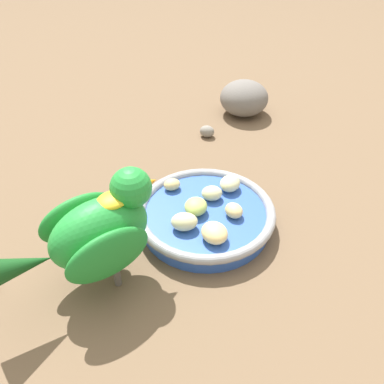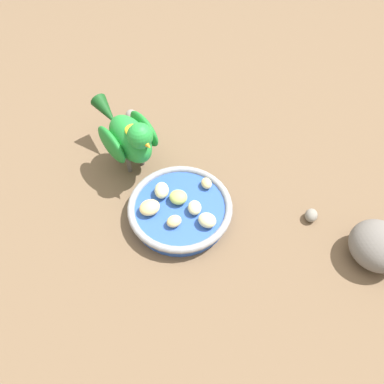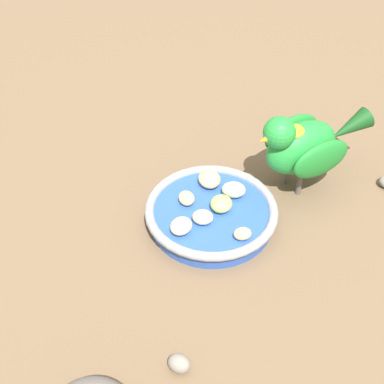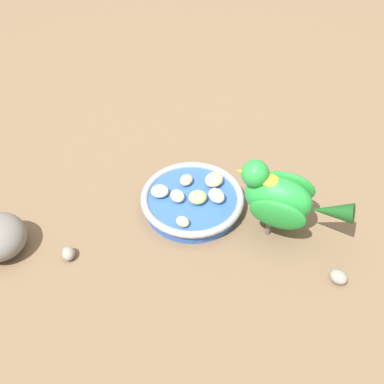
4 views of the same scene
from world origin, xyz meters
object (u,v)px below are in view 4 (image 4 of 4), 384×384
object	(u,v)px
apple_piece_1	(177,196)
apple_piece_2	(186,180)
parrot	(281,197)
pebble_0	(339,277)
apple_piece_0	(196,196)
pebble_1	(68,254)
feeding_bowl	(191,201)
apple_piece_6	(217,196)
apple_piece_3	(214,180)
apple_piece_4	(160,191)
apple_piece_5	(183,222)

from	to	relation	value
apple_piece_1	apple_piece_2	world-z (taller)	apple_piece_1
parrot	pebble_0	bearing A→B (deg)	150.77
apple_piece_0	pebble_1	size ratio (longest dim) A/B	1.22
apple_piece_1	parrot	size ratio (longest dim) A/B	0.15
feeding_bowl	apple_piece_0	xyz separation A→B (m)	(-0.01, -0.00, 0.02)
apple_piece_2	pebble_0	size ratio (longest dim) A/B	0.88
apple_piece_6	pebble_1	xyz separation A→B (m)	(0.10, 0.26, -0.03)
apple_piece_1	apple_piece_2	distance (m)	0.05
apple_piece_0	parrot	bearing A→B (deg)	-153.78
apple_piece_3	feeding_bowl	bearing A→B (deg)	87.01
apple_piece_0	apple_piece_3	distance (m)	0.05
apple_piece_4	apple_piece_6	bearing A→B (deg)	-141.40
pebble_0	apple_piece_2	bearing A→B (deg)	6.31
apple_piece_3	pebble_1	bearing A→B (deg)	76.87
pebble_0	pebble_1	world-z (taller)	same
apple_piece_2	apple_piece_4	size ratio (longest dim) A/B	0.83
feeding_bowl	apple_piece_4	size ratio (longest dim) A/B	5.89
pebble_0	pebble_1	distance (m)	0.46
apple_piece_3	apple_piece_4	world-z (taller)	same
apple_piece_3	pebble_0	distance (m)	0.29
apple_piece_6	pebble_0	distance (m)	0.26
apple_piece_4	apple_piece_5	size ratio (longest dim) A/B	1.33
apple_piece_0	apple_piece_5	xyz separation A→B (m)	(-0.03, 0.06, -0.00)
apple_piece_5	pebble_1	xyz separation A→B (m)	(0.10, 0.18, -0.02)
apple_piece_2	apple_piece_5	bearing A→B (deg)	132.39
apple_piece_4	apple_piece_6	world-z (taller)	apple_piece_6
apple_piece_2	apple_piece_6	world-z (taller)	apple_piece_6
apple_piece_1	apple_piece_6	bearing A→B (deg)	-135.17
apple_piece_2	feeding_bowl	bearing A→B (deg)	149.00
apple_piece_4	apple_piece_5	bearing A→B (deg)	166.35
apple_piece_6	apple_piece_2	bearing A→B (deg)	7.34
pebble_0	apple_piece_5	bearing A→B (deg)	24.14
parrot	pebble_0	distance (m)	0.16
apple_piece_2	apple_piece_5	xyz separation A→B (m)	(-0.07, 0.08, -0.00)
apple_piece_1	apple_piece_4	bearing A→B (deg)	25.67
feeding_bowl	apple_piece_3	xyz separation A→B (m)	(-0.00, -0.06, 0.02)
apple_piece_0	apple_piece_5	world-z (taller)	apple_piece_0
apple_piece_4	parrot	distance (m)	0.23
apple_piece_2	parrot	size ratio (longest dim) A/B	0.14
apple_piece_5	pebble_1	world-z (taller)	apple_piece_5
feeding_bowl	apple_piece_3	distance (m)	0.06
apple_piece_1	apple_piece_4	size ratio (longest dim) A/B	0.90
apple_piece_5	pebble_1	size ratio (longest dim) A/B	0.90
apple_piece_5	apple_piece_6	distance (m)	0.09
parrot	apple_piece_1	bearing A→B (deg)	6.45
apple_piece_3	pebble_0	size ratio (longest dim) A/B	1.22
apple_piece_4	parrot	bearing A→B (deg)	-150.77
feeding_bowl	apple_piece_5	xyz separation A→B (m)	(-0.04, 0.06, 0.02)
apple_piece_4	pebble_1	size ratio (longest dim) A/B	1.19
apple_piece_3	apple_piece_5	distance (m)	0.12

